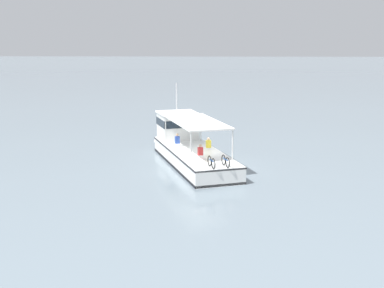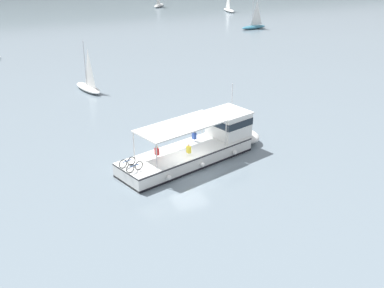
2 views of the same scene
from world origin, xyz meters
The scene contains 2 objects.
ground_plane centered at (0.00, 0.00, 0.00)m, with size 400.00×400.00×0.00m, color slate.
ferry_main centered at (1.76, 1.78, 1.02)m, with size 13.02×7.06×5.32m.
Camera 1 is at (-33.71, 0.14, 8.75)m, focal length 47.11 mm.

